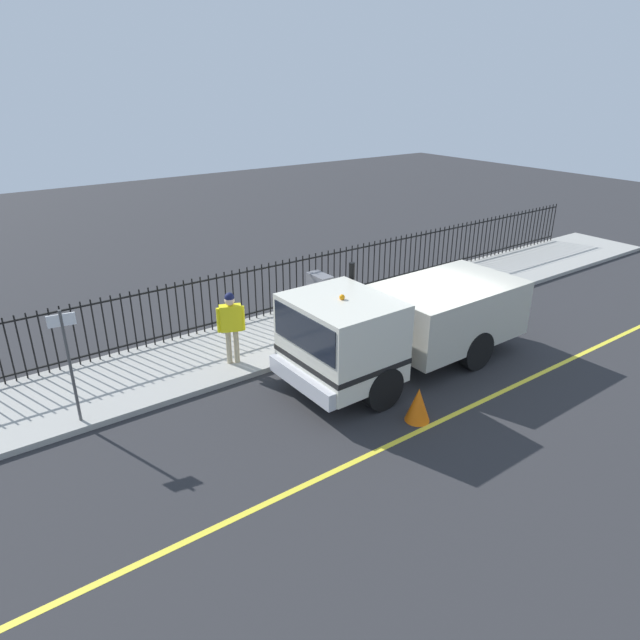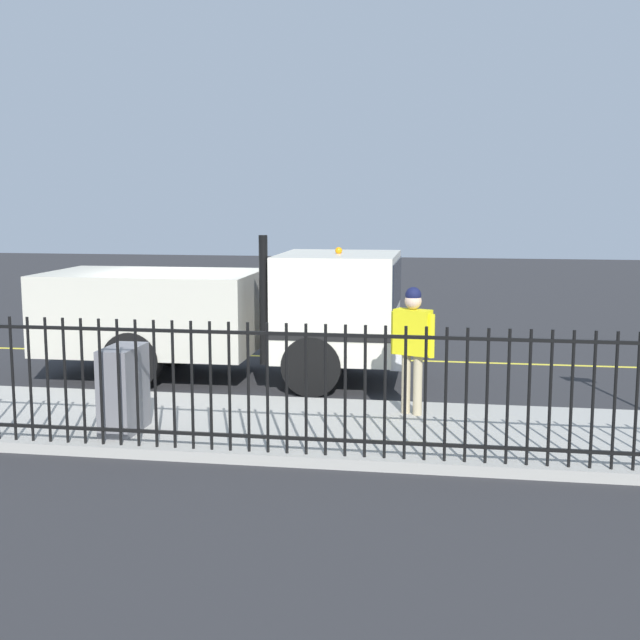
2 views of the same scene
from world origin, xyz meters
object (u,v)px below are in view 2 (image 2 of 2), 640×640
object	(u,v)px
work_truck	(244,308)
worker_standing	(413,337)
traffic_cone	(322,342)
utility_cabinet	(124,389)

from	to	relation	value
work_truck	worker_standing	world-z (taller)	work_truck
worker_standing	work_truck	bearing A→B (deg)	-16.31
worker_standing	traffic_cone	bearing A→B (deg)	-42.86
work_truck	traffic_cone	distance (m)	2.28
work_truck	worker_standing	distance (m)	3.85
traffic_cone	worker_standing	bearing A→B (deg)	24.68
work_truck	worker_standing	xyz separation A→B (m)	(2.41, 3.00, -0.03)
utility_cabinet	traffic_cone	bearing A→B (deg)	163.57
work_truck	utility_cabinet	size ratio (longest dim) A/B	5.66
worker_standing	utility_cabinet	distance (m)	3.94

